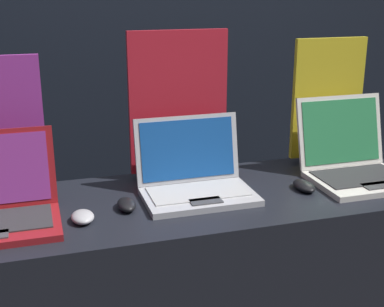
# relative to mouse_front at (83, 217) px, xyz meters

# --- Properties ---
(wall_back) EXTENTS (8.00, 0.05, 2.80)m
(wall_back) POSITION_rel_mouse_front_xyz_m (0.37, 1.23, 0.53)
(wall_back) COLOR black
(wall_back) RESTS_ON ground_plane
(mouse_front) EXTENTS (0.07, 0.09, 0.03)m
(mouse_front) POSITION_rel_mouse_front_xyz_m (0.00, 0.00, 0.00)
(mouse_front) COLOR #B2B2B7
(mouse_front) RESTS_ON display_counter
(laptop_middle) EXTENTS (0.36, 0.28, 0.24)m
(laptop_middle) POSITION_rel_mouse_front_xyz_m (0.38, 0.11, 0.04)
(laptop_middle) COLOR #B7B7BC
(laptop_middle) RESTS_ON display_counter
(mouse_middle) EXTENTS (0.06, 0.10, 0.03)m
(mouse_middle) POSITION_rel_mouse_front_xyz_m (0.14, 0.05, 0.00)
(mouse_middle) COLOR black
(mouse_middle) RESTS_ON display_counter
(promo_stand_middle) EXTENTS (0.35, 0.07, 0.52)m
(promo_stand_middle) POSITION_rel_mouse_front_xyz_m (0.38, 0.31, 0.24)
(promo_stand_middle) COLOR black
(promo_stand_middle) RESTS_ON display_counter
(laptop_back) EXTENTS (0.34, 0.34, 0.28)m
(laptop_back) POSITION_rel_mouse_front_xyz_m (0.97, 0.10, 0.05)
(laptop_back) COLOR silver
(laptop_back) RESTS_ON display_counter
(mouse_back) EXTENTS (0.06, 0.11, 0.03)m
(mouse_back) POSITION_rel_mouse_front_xyz_m (0.75, 0.04, -0.00)
(mouse_back) COLOR black
(mouse_back) RESTS_ON display_counter
(promo_stand_back) EXTENTS (0.29, 0.07, 0.48)m
(promo_stand_back) POSITION_rel_mouse_front_xyz_m (0.97, 0.30, 0.21)
(promo_stand_back) COLOR black
(promo_stand_back) RESTS_ON display_counter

